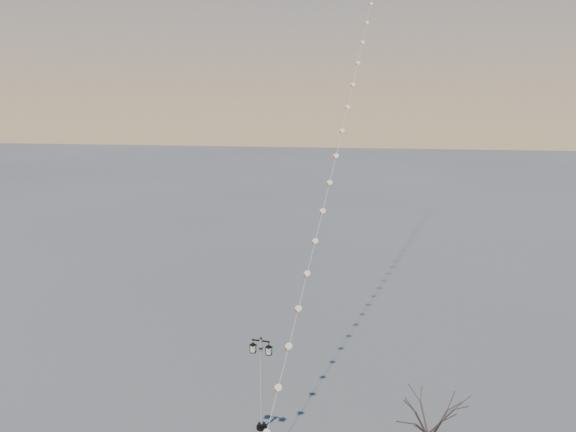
# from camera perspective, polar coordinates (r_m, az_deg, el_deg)

# --- Properties ---
(street_lamp) EXTENTS (1.22, 0.56, 4.85)m
(street_lamp) POSITION_cam_1_polar(r_m,az_deg,el_deg) (30.53, -2.54, -15.09)
(street_lamp) COLOR black
(street_lamp) RESTS_ON ground
(bare_tree) EXTENTS (2.65, 2.65, 4.40)m
(bare_tree) POSITION_cam_1_polar(r_m,az_deg,el_deg) (27.30, 13.25, -18.04)
(bare_tree) COLOR #40322B
(bare_tree) RESTS_ON ground
(kite_train) EXTENTS (7.87, 51.14, 45.07)m
(kite_train) POSITION_cam_1_polar(r_m,az_deg,el_deg) (47.85, 7.30, 18.94)
(kite_train) COLOR black
(kite_train) RESTS_ON ground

